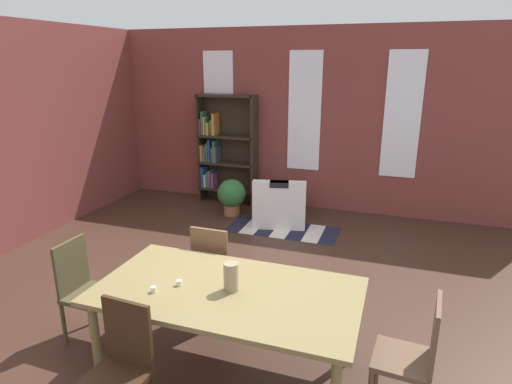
{
  "coord_description": "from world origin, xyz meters",
  "views": [
    {
      "loc": [
        1.58,
        -3.5,
        2.47
      ],
      "look_at": [
        -0.08,
        1.31,
        0.91
      ],
      "focal_mm": 30.09,
      "sensor_mm": 36.0,
      "label": 1
    }
  ],
  "objects_px": {
    "dining_chair_near_left": "(120,366)",
    "potted_plant_by_shelf": "(232,195)",
    "dining_table": "(227,297)",
    "bookshelf_tall": "(223,149)",
    "armchair_white": "(280,206)",
    "dining_chair_head_right": "(414,355)",
    "vase_on_table": "(231,277)",
    "dining_chair_head_left": "(84,287)",
    "dining_chair_far_left": "(215,266)"
  },
  "relations": [
    {
      "from": "dining_chair_head_right",
      "to": "armchair_white",
      "type": "xyz_separation_m",
      "value": [
        -1.96,
        3.44,
        -0.23
      ]
    },
    {
      "from": "vase_on_table",
      "to": "bookshelf_tall",
      "type": "bearing_deg",
      "value": 114.04
    },
    {
      "from": "dining_table",
      "to": "vase_on_table",
      "type": "distance_m",
      "value": 0.19
    },
    {
      "from": "dining_table",
      "to": "armchair_white",
      "type": "distance_m",
      "value": 3.5
    },
    {
      "from": "dining_table",
      "to": "dining_chair_head_left",
      "type": "xyz_separation_m",
      "value": [
        -1.41,
        0.0,
        -0.18
      ]
    },
    {
      "from": "dining_table",
      "to": "dining_chair_head_left",
      "type": "distance_m",
      "value": 1.42
    },
    {
      "from": "dining_chair_far_left",
      "to": "dining_chair_head_left",
      "type": "height_order",
      "value": "same"
    },
    {
      "from": "armchair_white",
      "to": "dining_chair_near_left",
      "type": "bearing_deg",
      "value": -88.8
    },
    {
      "from": "dining_chair_head_left",
      "to": "bookshelf_tall",
      "type": "bearing_deg",
      "value": 95.65
    },
    {
      "from": "dining_chair_far_left",
      "to": "dining_chair_head_left",
      "type": "distance_m",
      "value": 1.22
    },
    {
      "from": "dining_table",
      "to": "armchair_white",
      "type": "xyz_separation_m",
      "value": [
        -0.55,
        3.43,
        -0.41
      ]
    },
    {
      "from": "armchair_white",
      "to": "dining_chair_far_left",
      "type": "bearing_deg",
      "value": -88.21
    },
    {
      "from": "dining_chair_far_left",
      "to": "armchair_white",
      "type": "relative_size",
      "value": 0.99
    },
    {
      "from": "dining_chair_near_left",
      "to": "armchair_white",
      "type": "height_order",
      "value": "dining_chair_near_left"
    },
    {
      "from": "dining_chair_head_left",
      "to": "potted_plant_by_shelf",
      "type": "bearing_deg",
      "value": 89.95
    },
    {
      "from": "dining_chair_near_left",
      "to": "potted_plant_by_shelf",
      "type": "distance_m",
      "value": 4.4
    },
    {
      "from": "vase_on_table",
      "to": "bookshelf_tall",
      "type": "relative_size",
      "value": 0.12
    },
    {
      "from": "armchair_white",
      "to": "potted_plant_by_shelf",
      "type": "height_order",
      "value": "armchair_white"
    },
    {
      "from": "dining_chair_near_left",
      "to": "vase_on_table",
      "type": "bearing_deg",
      "value": 57.56
    },
    {
      "from": "dining_chair_head_left",
      "to": "vase_on_table",
      "type": "bearing_deg",
      "value": -0.06
    },
    {
      "from": "bookshelf_tall",
      "to": "potted_plant_by_shelf",
      "type": "bearing_deg",
      "value": -56.57
    },
    {
      "from": "bookshelf_tall",
      "to": "armchair_white",
      "type": "xyz_separation_m",
      "value": [
        1.27,
        -0.71,
        -0.68
      ]
    },
    {
      "from": "vase_on_table",
      "to": "dining_chair_head_left",
      "type": "bearing_deg",
      "value": 179.94
    },
    {
      "from": "dining_table",
      "to": "armchair_white",
      "type": "bearing_deg",
      "value": 99.08
    },
    {
      "from": "dining_chair_far_left",
      "to": "dining_chair_head_right",
      "type": "bearing_deg",
      "value": -22.68
    },
    {
      "from": "vase_on_table",
      "to": "bookshelf_tall",
      "type": "xyz_separation_m",
      "value": [
        -1.85,
        4.15,
        0.09
      ]
    },
    {
      "from": "dining_chair_far_left",
      "to": "potted_plant_by_shelf",
      "type": "xyz_separation_m",
      "value": [
        -0.94,
        2.75,
        -0.18
      ]
    },
    {
      "from": "dining_chair_head_left",
      "to": "armchair_white",
      "type": "distance_m",
      "value": 3.55
    },
    {
      "from": "vase_on_table",
      "to": "dining_chair_far_left",
      "type": "bearing_deg",
      "value": 122.71
    },
    {
      "from": "dining_chair_far_left",
      "to": "potted_plant_by_shelf",
      "type": "relative_size",
      "value": 1.58
    },
    {
      "from": "dining_chair_head_right",
      "to": "potted_plant_by_shelf",
      "type": "distance_m",
      "value": 4.51
    },
    {
      "from": "dining_chair_far_left",
      "to": "bookshelf_tall",
      "type": "height_order",
      "value": "bookshelf_tall"
    },
    {
      "from": "dining_chair_far_left",
      "to": "bookshelf_tall",
      "type": "relative_size",
      "value": 0.5
    },
    {
      "from": "potted_plant_by_shelf",
      "to": "dining_chair_far_left",
      "type": "bearing_deg",
      "value": -71.13
    },
    {
      "from": "vase_on_table",
      "to": "dining_table",
      "type": "bearing_deg",
      "value": 180.0
    },
    {
      "from": "dining_chair_near_left",
      "to": "dining_chair_far_left",
      "type": "distance_m",
      "value": 1.55
    },
    {
      "from": "dining_chair_head_right",
      "to": "bookshelf_tall",
      "type": "distance_m",
      "value": 5.28
    },
    {
      "from": "dining_chair_head_right",
      "to": "potted_plant_by_shelf",
      "type": "relative_size",
      "value": 1.58
    },
    {
      "from": "dining_chair_far_left",
      "to": "dining_table",
      "type": "bearing_deg",
      "value": -59.05
    },
    {
      "from": "vase_on_table",
      "to": "dining_chair_near_left",
      "type": "xyz_separation_m",
      "value": [
        -0.49,
        -0.78,
        -0.36
      ]
    },
    {
      "from": "vase_on_table",
      "to": "dining_chair_head_right",
      "type": "xyz_separation_m",
      "value": [
        1.37,
        -0.01,
        -0.36
      ]
    },
    {
      "from": "dining_chair_head_right",
      "to": "bookshelf_tall",
      "type": "bearing_deg",
      "value": 127.81
    },
    {
      "from": "dining_chair_head_left",
      "to": "potted_plant_by_shelf",
      "type": "distance_m",
      "value": 3.52
    },
    {
      "from": "dining_chair_head_right",
      "to": "bookshelf_tall",
      "type": "relative_size",
      "value": 0.5
    },
    {
      "from": "dining_chair_far_left",
      "to": "bookshelf_tall",
      "type": "bearing_deg",
      "value": 111.85
    },
    {
      "from": "dining_chair_head_left",
      "to": "dining_chair_near_left",
      "type": "bearing_deg",
      "value": -39.42
    },
    {
      "from": "dining_chair_near_left",
      "to": "dining_chair_far_left",
      "type": "relative_size",
      "value": 1.0
    },
    {
      "from": "dining_chair_near_left",
      "to": "potted_plant_by_shelf",
      "type": "xyz_separation_m",
      "value": [
        -0.94,
        4.3,
        -0.18
      ]
    },
    {
      "from": "dining_table",
      "to": "potted_plant_by_shelf",
      "type": "distance_m",
      "value": 3.81
    },
    {
      "from": "dining_chair_near_left",
      "to": "bookshelf_tall",
      "type": "relative_size",
      "value": 0.5
    }
  ]
}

